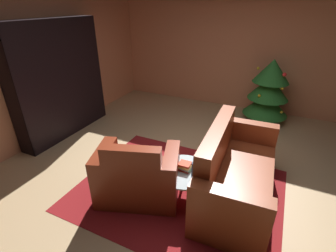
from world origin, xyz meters
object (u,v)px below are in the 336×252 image
couch_red (234,174)px  bottle_on_table (194,171)px  coffee_table (184,173)px  bookshelf_unit (65,80)px  book_stack_on_table (185,166)px  armchair_red (138,177)px  decorated_tree (269,90)px

couch_red → bottle_on_table: 0.62m
coffee_table → bottle_on_table: 0.25m
bookshelf_unit → book_stack_on_table: bearing=-17.1°
bookshelf_unit → book_stack_on_table: size_ratio=10.63×
bottle_on_table → armchair_red: bearing=-167.5°
coffee_table → decorated_tree: size_ratio=0.54×
bookshelf_unit → decorated_tree: bearing=31.0°
bookshelf_unit → couch_red: size_ratio=1.14×
bookshelf_unit → bottle_on_table: 3.05m
book_stack_on_table → bottle_on_table: size_ratio=0.63×
couch_red → coffee_table: bearing=-151.1°
bookshelf_unit → armchair_red: bookshelf_unit is taller
bookshelf_unit → book_stack_on_table: bookshelf_unit is taller
bookshelf_unit → decorated_tree: (3.39, 2.04, -0.33)m
coffee_table → book_stack_on_table: (-0.00, 0.02, 0.09)m
couch_red → coffee_table: size_ratio=2.58×
couch_red → decorated_tree: decorated_tree is taller
bookshelf_unit → decorated_tree: size_ratio=1.58×
armchair_red → decorated_tree: size_ratio=0.89×
decorated_tree → coffee_table: bearing=-103.3°
book_stack_on_table → decorated_tree: 2.96m
armchair_red → couch_red: size_ratio=0.65×
book_stack_on_table → bookshelf_unit: bearing=162.9°
book_stack_on_table → bottle_on_table: (0.16, -0.13, 0.07)m
bookshelf_unit → book_stack_on_table: 2.87m
armchair_red → bottle_on_table: size_ratio=3.81×
coffee_table → bottle_on_table: bottle_on_table is taller
coffee_table → couch_red: bearing=28.9°
bookshelf_unit → coffee_table: bookshelf_unit is taller
bottle_on_table → couch_red: bearing=45.7°
bottle_on_table → decorated_tree: 3.04m
armchair_red → decorated_tree: decorated_tree is taller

